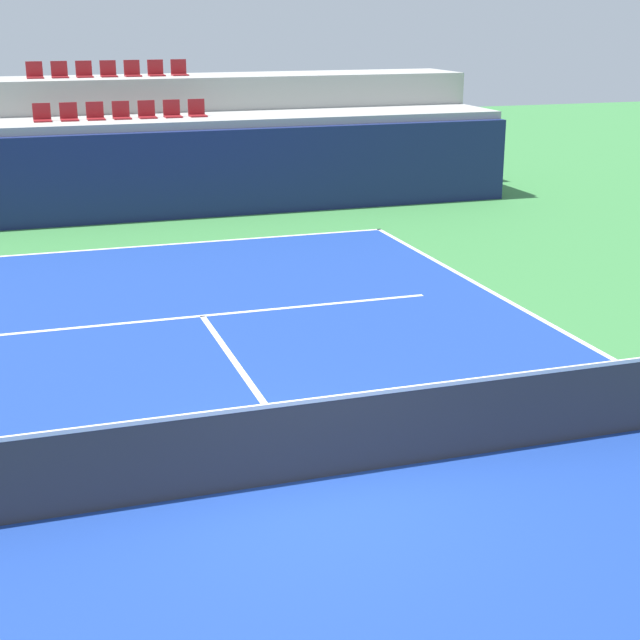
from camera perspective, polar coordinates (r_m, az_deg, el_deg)
ground_plane at (r=11.03m, az=-0.20°, el=-9.32°), size 80.00×80.00×0.00m
court_surface at (r=11.02m, az=-0.20°, el=-9.29°), size 11.00×24.00×0.01m
baseline_far at (r=22.09m, az=-9.82°, el=4.33°), size 11.00×0.10×0.00m
service_line_far at (r=16.80m, az=-6.94°, el=0.24°), size 8.26×0.10×0.00m
centre_service_line at (r=13.84m, az=-4.29°, el=-3.53°), size 0.10×6.40×0.00m
back_wall at (r=24.68m, az=-10.98°, el=8.22°), size 20.45×0.30×2.19m
stands_tier_lower at (r=25.99m, az=-11.39°, el=8.89°), size 20.45×2.40×2.39m
stands_tier_upper at (r=28.29m, az=-12.07°, el=10.46°), size 20.45×2.40×3.30m
seating_row_lower at (r=25.92m, az=-11.60°, el=11.80°), size 4.38×0.44×0.44m
seating_row_upper at (r=28.23m, az=-12.33°, el=14.05°), size 4.38×0.44×0.44m
tennis_net at (r=10.81m, az=-0.20°, el=-6.91°), size 11.08×0.08×1.07m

